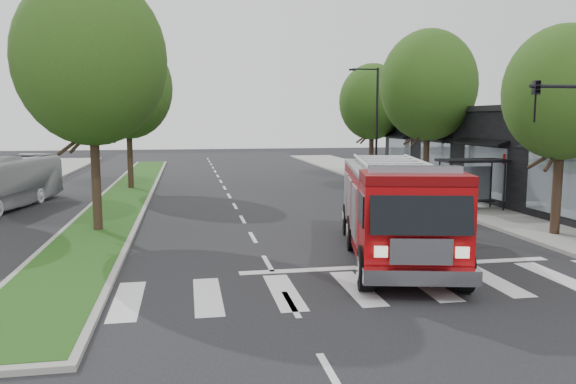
% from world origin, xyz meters
% --- Properties ---
extents(ground, '(140.00, 140.00, 0.00)m').
position_xyz_m(ground, '(0.00, 0.00, 0.00)').
color(ground, black).
rests_on(ground, ground).
extents(sidewalk_right, '(5.00, 80.00, 0.15)m').
position_xyz_m(sidewalk_right, '(12.50, 10.00, 0.07)').
color(sidewalk_right, gray).
rests_on(sidewalk_right, ground).
extents(median, '(3.00, 50.00, 0.15)m').
position_xyz_m(median, '(-6.00, 18.00, 0.08)').
color(median, gray).
rests_on(median, ground).
extents(storefront_row, '(8.00, 30.00, 5.00)m').
position_xyz_m(storefront_row, '(17.00, 10.00, 2.50)').
color(storefront_row, black).
rests_on(storefront_row, ground).
extents(bus_shelter, '(3.20, 1.60, 2.61)m').
position_xyz_m(bus_shelter, '(11.20, 8.15, 2.04)').
color(bus_shelter, black).
rests_on(bus_shelter, ground).
extents(tree_right_near, '(4.40, 4.40, 8.05)m').
position_xyz_m(tree_right_near, '(11.50, 2.00, 5.51)').
color(tree_right_near, black).
rests_on(tree_right_near, ground).
extents(tree_right_mid, '(5.60, 5.60, 9.72)m').
position_xyz_m(tree_right_mid, '(11.50, 14.00, 6.49)').
color(tree_right_mid, black).
rests_on(tree_right_mid, ground).
extents(tree_right_far, '(5.00, 5.00, 8.73)m').
position_xyz_m(tree_right_far, '(11.50, 24.00, 5.84)').
color(tree_right_far, black).
rests_on(tree_right_far, ground).
extents(tree_median_near, '(5.80, 5.80, 10.16)m').
position_xyz_m(tree_median_near, '(-6.00, 6.00, 6.81)').
color(tree_median_near, black).
rests_on(tree_median_near, ground).
extents(tree_median_far, '(5.60, 5.60, 9.72)m').
position_xyz_m(tree_median_far, '(-6.00, 20.00, 6.49)').
color(tree_median_far, black).
rests_on(tree_median_far, ground).
extents(streetlight_right_far, '(2.11, 0.20, 8.00)m').
position_xyz_m(streetlight_right_far, '(10.35, 20.00, 4.48)').
color(streetlight_right_far, black).
rests_on(streetlight_right_far, ground).
extents(fire_engine, '(4.87, 9.95, 3.31)m').
position_xyz_m(fire_engine, '(4.22, 0.08, 1.59)').
color(fire_engine, '#660507').
rests_on(fire_engine, ground).
extents(city_bus, '(4.00, 9.85, 2.67)m').
position_xyz_m(city_bus, '(-11.68, 13.29, 1.34)').
color(city_bus, '#B6B6BB').
rests_on(city_bus, ground).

